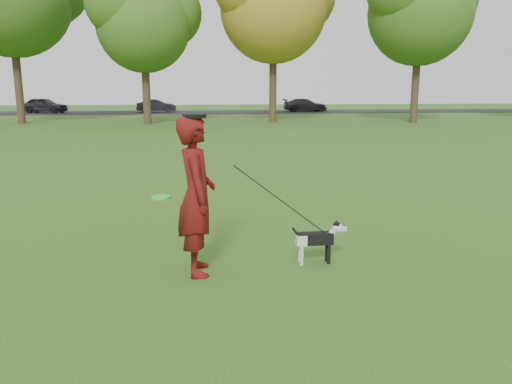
{
  "coord_description": "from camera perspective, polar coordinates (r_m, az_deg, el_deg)",
  "views": [
    {
      "loc": [
        -0.72,
        -6.3,
        2.28
      ],
      "look_at": [
        -0.04,
        -0.07,
        0.95
      ],
      "focal_mm": 35.0,
      "sensor_mm": 36.0,
      "label": 1
    }
  ],
  "objects": [
    {
      "name": "ground",
      "position": [
        6.74,
        0.25,
        -7.81
      ],
      "size": [
        120.0,
        120.0,
        0.0
      ],
      "primitive_type": "plane",
      "color": "#285116",
      "rests_on": "ground"
    },
    {
      "name": "road",
      "position": [
        46.36,
        -5.47,
        9.08
      ],
      "size": [
        120.0,
        7.0,
        0.02
      ],
      "primitive_type": "cube",
      "color": "black",
      "rests_on": "ground"
    },
    {
      "name": "man",
      "position": [
        6.09,
        -6.84,
        -0.48
      ],
      "size": [
        0.52,
        0.74,
        1.95
      ],
      "primitive_type": "imported",
      "rotation": [
        0.0,
        0.0,
        1.65
      ],
      "color": "#550D0C",
      "rests_on": "ground"
    },
    {
      "name": "dog",
      "position": [
        6.59,
        7.23,
        -5.17
      ],
      "size": [
        0.75,
        0.15,
        0.57
      ],
      "color": "black",
      "rests_on": "ground"
    },
    {
      "name": "car_left",
      "position": [
        48.3,
        -23.06,
        9.12
      ],
      "size": [
        4.17,
        2.29,
        1.34
      ],
      "primitive_type": "imported",
      "rotation": [
        0.0,
        0.0,
        1.38
      ],
      "color": "black",
      "rests_on": "road"
    },
    {
      "name": "car_mid",
      "position": [
        46.5,
        -11.32,
        9.64
      ],
      "size": [
        3.58,
        1.46,
        1.16
      ],
      "primitive_type": "imported",
      "rotation": [
        0.0,
        0.0,
        1.64
      ],
      "color": "black",
      "rests_on": "road"
    },
    {
      "name": "car_right",
      "position": [
        47.34,
        5.63,
        9.87
      ],
      "size": [
        4.09,
        1.67,
        1.19
      ],
      "primitive_type": "imported",
      "rotation": [
        0.0,
        0.0,
        1.57
      ],
      "color": "black",
      "rests_on": "road"
    },
    {
      "name": "man_held_items",
      "position": [
        6.24,
        2.9,
        -1.01
      ],
      "size": [
        2.22,
        0.34,
        1.58
      ],
      "color": "#1FF638",
      "rests_on": "ground"
    },
    {
      "name": "tree_row",
      "position": [
        32.78,
        -7.98,
        20.83
      ],
      "size": [
        51.74,
        8.86,
        12.01
      ],
      "color": "#38281C",
      "rests_on": "ground"
    }
  ]
}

